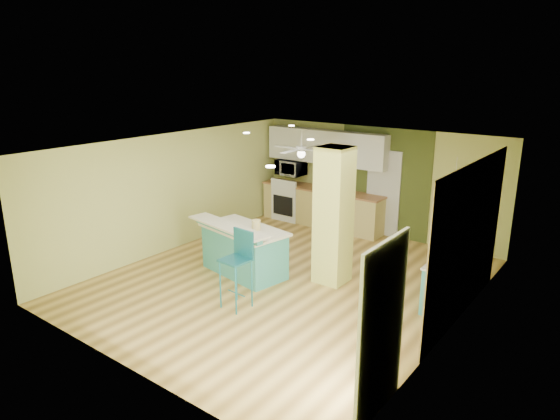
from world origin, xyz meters
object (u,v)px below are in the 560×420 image
Objects in this scene: peninsula at (244,249)px; fruit_bowl at (333,190)px; bar_stool at (239,256)px; side_counter at (449,283)px; canister at (256,225)px.

fruit_bowl is at bearing 101.32° from peninsula.
bar_stool reaches higher than side_counter.
fruit_bowl is (-3.65, 2.31, 0.58)m from side_counter.
side_counter is 6.86× the size of canister.
fruit_bowl is 1.84× the size of canister.
canister is at bearing -84.50° from fruit_bowl.
canister is at bearing 121.44° from bar_stool.
bar_stool is 3.86× the size of fruit_bowl.
fruit_bowl reaches higher than side_counter.
peninsula is 1.40m from bar_stool.
canister is at bearing -164.40° from side_counter.
peninsula is at bearing -158.75° from canister.
peninsula is 1.53× the size of bar_stool.
fruit_bowl is 3.26m from canister.
peninsula reaches higher than fruit_bowl.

